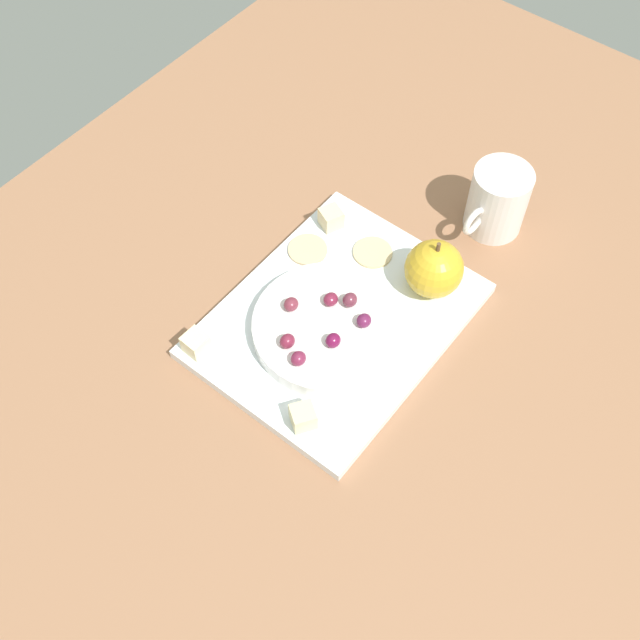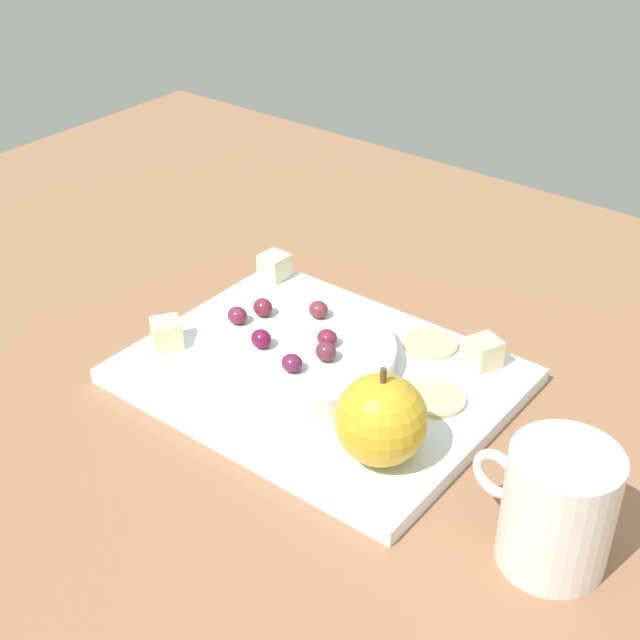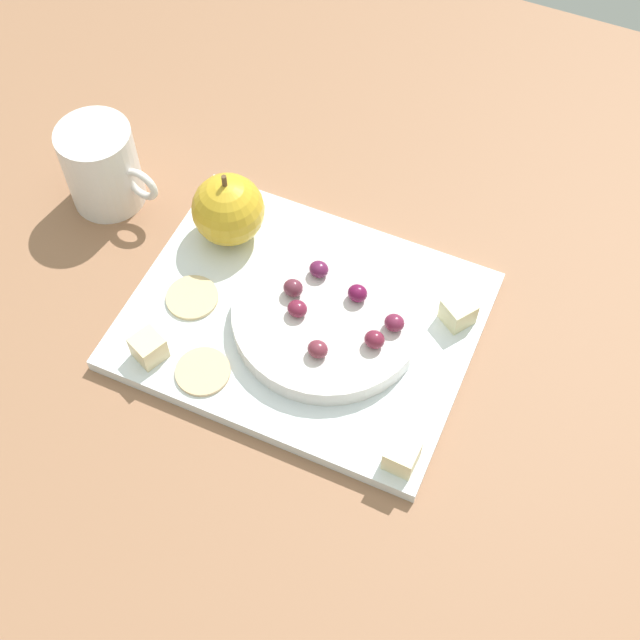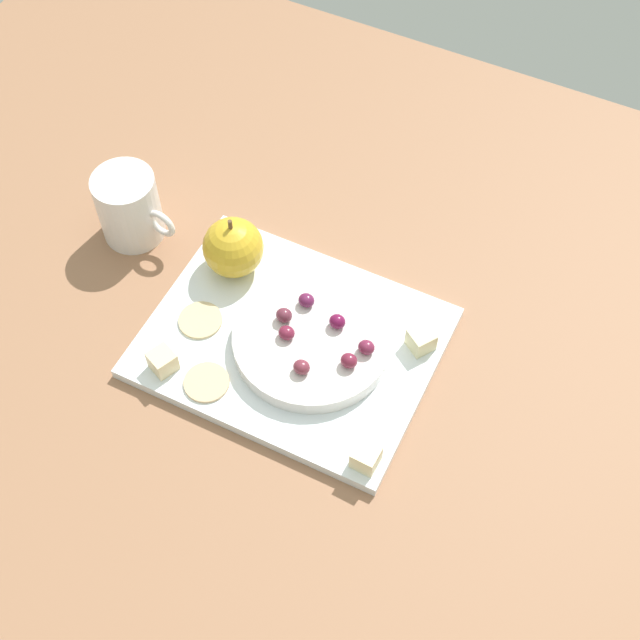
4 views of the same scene
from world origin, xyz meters
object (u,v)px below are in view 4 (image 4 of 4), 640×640
Objects in this scene: cheese_cube_1 at (366,457)px; grape_1 at (302,367)px; grape_0 at (284,315)px; grape_6 at (288,333)px; cracker_1 at (200,320)px; grape_5 at (366,347)px; platter at (294,344)px; cheese_cube_0 at (163,361)px; cracker_0 at (207,382)px; cup at (129,207)px; serving_dish at (312,339)px; grape_4 at (309,301)px; grape_2 at (338,321)px; grape_3 at (349,361)px; cheese_cube_2 at (421,340)px; apple_whole at (233,247)px.

grape_1 reaches higher than cheese_cube_1.
grape_6 is (-1.44, 1.92, -0.12)cm from grape_0.
cracker_1 is 14.69cm from grape_1.
grape_5 is 9.03cm from grape_6.
cheese_cube_0 reaches higher than platter.
cup is at bearing -38.68° from cracker_0.
grape_0 reaches higher than serving_dish.
serving_dish is 9.60× the size of grape_4.
serving_dish is at bearing -42.82° from cheese_cube_1.
grape_3 is at bearing 128.44° from grape_2.
cracker_0 is at bearing 54.26° from grape_6.
cracker_0 is at bearing 37.67° from cheese_cube_2.
apple_whole reaches higher than grape_5.
cup is (25.95, -7.63, 0.45)cm from grape_6.
cracker_1 is at bearing 10.40° from grape_5.
platter is 6.27cm from grape_2.
grape_0 is (15.46, -11.20, 1.64)cm from cheese_cube_1.
cheese_cube_0 reaches higher than cracker_1.
cheese_cube_1 is 1.00× the size of cheese_cube_2.
cracker_1 is 20.15cm from grape_5.
apple_whole reaches higher than grape_2.
cup reaches higher than cracker_1.
cup reaches higher than cheese_cube_1.
grape_0 reaches higher than cheese_cube_2.
grape_5 is (-19.91, 5.30, -0.77)cm from apple_whole.
cheese_cube_2 is 25.85cm from cracker_1.
grape_4 is (-6.18, -13.33, 2.68)cm from cracker_0.
grape_5 reaches higher than cracker_1.
platter is 12.29× the size of cheese_cube_0.
grape_3 is at bearing -145.27° from grape_1.
cracker_1 is at bearing 12.65° from platter.
grape_4 is 26.27cm from cup.
grape_1 is (-9.43, -5.06, 2.70)cm from cracker_0.
cracker_0 is (20.02, -0.93, -1.14)cm from cheese_cube_1.
cracker_1 is at bearing -54.83° from cracker_0.
serving_dish is 9.60× the size of grape_3.
grape_2 is (-2.02, -2.47, 1.90)cm from serving_dish.
cheese_cube_2 is 1.40× the size of grape_2.
cheese_cube_1 is at bearing 125.99° from grape_2.
grape_3 is (-18.65, -1.13, 2.77)cm from cracker_1.
grape_5 is at bearing -151.66° from cheese_cube_0.
cheese_cube_0 is at bearing 31.75° from cheese_cube_2.
cracker_0 is (8.35, 9.87, -0.85)cm from serving_dish.
cup reaches higher than cheese_cube_2.
apple_whole is 3.84× the size of grape_2.
cracker_1 is 0.47× the size of cup.
grape_1 reaches higher than platter.
cheese_cube_1 is 1.40× the size of grape_3.
apple_whole is 15.93cm from grape_2.
cracker_1 is (-0.26, 8.91, -3.47)cm from apple_whole.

